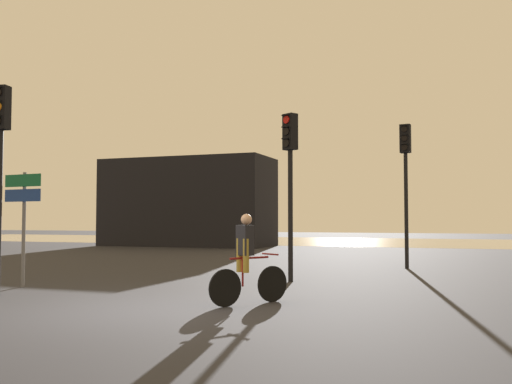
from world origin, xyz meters
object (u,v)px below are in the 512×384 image
direction_sign_post (23,208)px  cyclist (247,259)px  traffic_light_center (290,164)px  traffic_light_far_right (406,168)px  traffic_light_near_left (0,148)px  distant_building (188,202)px

direction_sign_post → cyclist: size_ratio=1.60×
traffic_light_center → cyclist: size_ratio=2.56×
traffic_light_far_right → traffic_light_center: bearing=71.5°
traffic_light_center → direction_sign_post: (-5.41, -3.10, -1.10)m
traffic_light_center → traffic_light_far_right: (2.33, 4.90, 0.25)m
traffic_light_far_right → cyclist: (-2.00, -8.80, -2.32)m
traffic_light_center → traffic_light_near_left: 6.55m
cyclist → traffic_light_far_right: bearing=110.3°
traffic_light_far_right → traffic_light_near_left: (-7.18, -9.31, -0.17)m
traffic_light_far_right → cyclist: traffic_light_far_right is taller
distant_building → traffic_light_center: (11.19, -16.62, 0.35)m
traffic_light_center → traffic_light_far_right: size_ratio=0.92×
distant_building → traffic_light_far_right: (13.53, -11.72, 0.60)m
distant_building → traffic_light_center: 20.04m
traffic_light_center → distant_building: bearing=-27.5°
traffic_light_far_right → traffic_light_near_left: traffic_light_far_right is taller
traffic_light_far_right → direction_sign_post: size_ratio=1.74×
direction_sign_post → cyclist: bearing=178.2°
traffic_light_far_right → direction_sign_post: (-7.74, -8.01, -1.35)m
distant_building → traffic_light_near_left: bearing=-73.2°
distant_building → cyclist: size_ratio=6.10×
traffic_light_near_left → distant_building: bearing=-84.1°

